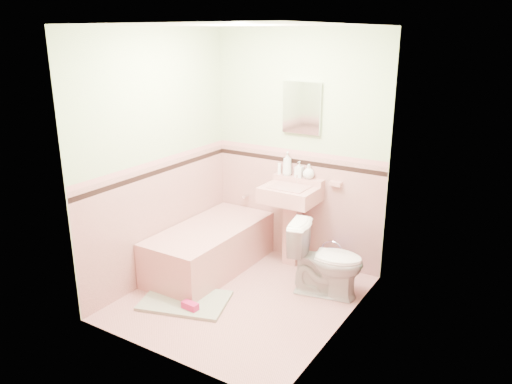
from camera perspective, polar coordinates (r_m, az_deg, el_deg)
The scene contains 32 objects.
floor at distance 4.92m, azimuth -1.57°, elevation -11.93°, with size 2.20×2.20×0.00m, color tan.
ceiling at distance 4.28m, azimuth -1.86°, elevation 18.60°, with size 2.20×2.20×0.00m, color white.
wall_back at distance 5.36m, azimuth 4.81°, elevation 4.90°, with size 2.50×2.50×0.00m, color #F0E3C3.
wall_front at distance 3.61m, azimuth -11.36°, elevation -1.77°, with size 2.50×2.50×0.00m, color #F0E3C3.
wall_left at distance 5.04m, azimuth -11.26°, elevation 3.80°, with size 2.50×2.50×0.00m, color #F0E3C3.
wall_right at distance 3.99m, azimuth 10.36°, elevation 0.19°, with size 2.50×2.50×0.00m, color #F0E3C3.
wainscot_back at distance 5.53m, azimuth 4.58°, elevation -1.70°, with size 2.00×2.00×0.00m, color tan.
wainscot_front at distance 3.88m, azimuth -10.65°, elevation -10.80°, with size 2.00×2.00×0.00m, color tan.
wainscot_left at distance 5.22m, azimuth -10.74°, elevation -3.15°, with size 2.20×2.20×0.00m, color tan.
wainscot_right at distance 4.24m, azimuth 9.72°, elevation -8.20°, with size 2.20×2.20×0.00m, color tan.
accent_back at distance 5.37m, azimuth 4.69°, elevation 3.52°, with size 2.00×2.00×0.00m, color black.
accent_front at distance 3.67m, azimuth -11.04°, elevation -3.60°, with size 2.00×2.00×0.00m, color black.
accent_left at distance 5.06m, azimuth -11.02°, elevation 2.35°, with size 2.20×2.20×0.00m, color black.
accent_right at distance 4.04m, azimuth 10.03°, elevation -1.53°, with size 2.20×2.20×0.00m, color black.
cap_back at distance 5.35m, azimuth 4.71°, elevation 4.56°, with size 2.00×2.00×0.00m, color tan.
cap_front at distance 3.63m, azimuth -11.14°, elevation -2.13°, with size 2.00×2.00×0.00m, color tan.
cap_left at distance 5.04m, azimuth -11.09°, elevation 3.44°, with size 2.20×2.20×0.00m, color tan.
cap_right at distance 4.01m, azimuth 10.10°, elevation -0.18°, with size 2.20×2.20×0.00m, color tan.
bathtub at distance 5.38m, azimuth -5.29°, elevation -6.57°, with size 0.70×1.50×0.45m, color tan.
tub_faucet at distance 5.79m, azimuth -1.13°, elevation -0.44°, with size 0.04×0.04×0.12m, color silver.
sink at distance 5.37m, azimuth 3.89°, elevation -3.98°, with size 0.57×0.48×0.90m, color tan, non-canonical shape.
sink_faucet at distance 5.33m, azimuth 4.71°, elevation 1.49°, with size 0.02×0.02×0.10m, color silver.
medicine_cabinet at distance 5.23m, azimuth 5.28°, elevation 9.59°, with size 0.43×0.04×0.53m, color white.
soap_dish at distance 5.21m, azimuth 9.12°, elevation 0.95°, with size 0.13×0.07×0.04m, color tan.
soap_bottle_left at distance 5.39m, azimuth 3.61°, elevation 3.27°, with size 0.10×0.10×0.26m, color #B2B2B2.
soap_bottle_mid at distance 5.33m, azimuth 4.97°, elevation 2.62°, with size 0.08×0.08×0.17m, color #B2B2B2.
soap_bottle_right at distance 5.29m, azimuth 6.07°, elevation 2.36°, with size 0.12×0.12×0.16m, color #B2B2B2.
tube at distance 5.45m, azimuth 2.70°, elevation 2.70°, with size 0.04×0.04×0.12m, color white.
toilet at distance 4.87m, azimuth 8.07°, elevation -7.68°, with size 0.40×0.71×0.72m, color white.
bucket at distance 5.34m, azimuth 8.68°, elevation -8.10°, with size 0.25×0.25×0.25m, color #1F27B2, non-canonical shape.
bath_mat at distance 4.87m, azimuth -8.13°, elevation -12.24°, with size 0.80×0.53×0.03m, color gray.
shoe at distance 4.69m, azimuth -7.56°, elevation -12.81°, with size 0.16×0.07×0.06m, color #BF1E59.
Camera 1 is at (2.36, -3.56, 2.43)m, focal length 34.86 mm.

